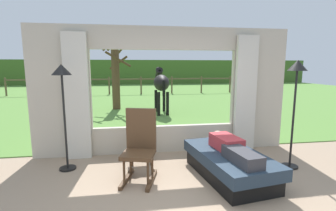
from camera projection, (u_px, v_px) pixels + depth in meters
back_wall_with_window at (165, 92)px, 5.05m from camera, size 5.20×0.12×2.55m
curtain_panel_left at (77, 97)px, 4.67m from camera, size 0.44×0.10×2.40m
curtain_panel_right at (245, 94)px, 5.18m from camera, size 0.44×0.10×2.40m
outdoor_pasture_lawn at (141, 94)px, 15.89m from camera, size 36.00×21.68×0.02m
distant_hill_ridge at (137, 72)px, 25.31m from camera, size 36.00×2.00×2.40m
recliner_sofa at (229, 164)px, 3.99m from camera, size 1.15×1.82×0.42m
reclining_person at (231, 147)px, 3.89m from camera, size 0.43×1.44×0.22m
rocking_chair at (140, 146)px, 3.89m from camera, size 0.63×0.78×1.12m
side_table at (141, 140)px, 4.56m from camera, size 0.44×0.44×0.52m
potted_plant at (136, 125)px, 4.56m from camera, size 0.22×0.22×0.32m
book_stack at (146, 134)px, 4.50m from camera, size 0.20×0.15×0.08m
floor_lamp_left at (62, 85)px, 4.10m from camera, size 0.32×0.32×1.81m
floor_lamp_right at (296, 82)px, 4.18m from camera, size 0.32×0.32×1.88m
horse at (161, 83)px, 9.26m from camera, size 0.58×1.81×1.73m
pasture_tree at (116, 73)px, 10.10m from camera, size 1.37×1.46×3.27m
pasture_fence_line at (141, 83)px, 15.83m from camera, size 16.10×0.10×1.10m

